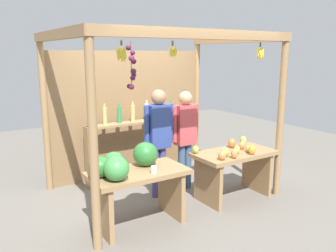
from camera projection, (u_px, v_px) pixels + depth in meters
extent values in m
plane|color=slate|center=(161.00, 191.00, 5.54)|extent=(12.00, 12.00, 0.00)
cylinder|color=#99754C|center=(93.00, 143.00, 3.67)|extent=(0.10, 0.10, 2.42)
cylinder|color=#99754C|center=(281.00, 117.00, 5.19)|extent=(0.10, 0.10, 2.42)
cylinder|color=#99754C|center=(45.00, 115.00, 5.38)|extent=(0.10, 0.10, 2.42)
cylinder|color=#99754C|center=(197.00, 101.00, 6.90)|extent=(0.10, 0.10, 2.42)
cube|color=#99754C|center=(205.00, 34.00, 4.20)|extent=(3.00, 0.12, 0.12)
cube|color=#99754C|center=(59.00, 34.00, 4.29)|extent=(0.12, 2.17, 0.12)
cube|color=#99754C|center=(235.00, 39.00, 5.81)|extent=(0.12, 2.17, 0.12)
cube|color=olive|center=(130.00, 114.00, 6.19)|extent=(2.90, 0.04, 2.18)
cylinder|color=brown|center=(260.00, 45.00, 4.81)|extent=(0.02, 0.02, 0.06)
ellipsoid|color=yellow|center=(262.00, 55.00, 4.85)|extent=(0.04, 0.09, 0.15)
ellipsoid|color=yellow|center=(260.00, 52.00, 4.86)|extent=(0.07, 0.06, 0.15)
ellipsoid|color=yellow|center=(258.00, 54.00, 4.84)|extent=(0.06, 0.06, 0.15)
ellipsoid|color=yellow|center=(258.00, 53.00, 4.82)|extent=(0.04, 0.08, 0.15)
ellipsoid|color=yellow|center=(261.00, 54.00, 4.79)|extent=(0.07, 0.06, 0.15)
ellipsoid|color=yellow|center=(263.00, 53.00, 4.81)|extent=(0.06, 0.05, 0.15)
cylinder|color=brown|center=(121.00, 43.00, 3.84)|extent=(0.02, 0.02, 0.06)
ellipsoid|color=yellow|center=(124.00, 54.00, 3.88)|extent=(0.04, 0.08, 0.15)
ellipsoid|color=yellow|center=(123.00, 56.00, 3.90)|extent=(0.07, 0.08, 0.15)
ellipsoid|color=yellow|center=(120.00, 53.00, 3.89)|extent=(0.08, 0.04, 0.15)
ellipsoid|color=yellow|center=(119.00, 54.00, 3.87)|extent=(0.08, 0.08, 0.15)
ellipsoid|color=yellow|center=(118.00, 53.00, 3.83)|extent=(0.04, 0.09, 0.15)
ellipsoid|color=yellow|center=(121.00, 54.00, 3.82)|extent=(0.06, 0.06, 0.15)
ellipsoid|color=yellow|center=(123.00, 55.00, 3.84)|extent=(0.08, 0.04, 0.15)
ellipsoid|color=yellow|center=(125.00, 54.00, 3.85)|extent=(0.08, 0.08, 0.15)
cylinder|color=brown|center=(173.00, 43.00, 4.16)|extent=(0.02, 0.02, 0.06)
ellipsoid|color=yellow|center=(176.00, 52.00, 4.20)|extent=(0.04, 0.06, 0.11)
ellipsoid|color=yellow|center=(173.00, 52.00, 4.20)|extent=(0.06, 0.06, 0.11)
ellipsoid|color=yellow|center=(171.00, 51.00, 4.19)|extent=(0.07, 0.05, 0.11)
ellipsoid|color=yellow|center=(171.00, 53.00, 4.18)|extent=(0.04, 0.06, 0.11)
ellipsoid|color=yellow|center=(171.00, 51.00, 4.14)|extent=(0.04, 0.05, 0.11)
ellipsoid|color=yellow|center=(173.00, 53.00, 4.16)|extent=(0.06, 0.04, 0.11)
ellipsoid|color=yellow|center=(175.00, 51.00, 4.17)|extent=(0.06, 0.06, 0.11)
cylinder|color=#4C422D|center=(131.00, 64.00, 4.16)|extent=(0.01, 0.01, 0.55)
sphere|color=#47142D|center=(128.00, 48.00, 4.13)|extent=(0.07, 0.07, 0.07)
sphere|color=#511938|center=(133.00, 53.00, 4.11)|extent=(0.06, 0.06, 0.06)
sphere|color=#601E42|center=(132.00, 58.00, 4.13)|extent=(0.07, 0.07, 0.07)
sphere|color=#511938|center=(134.00, 61.00, 4.14)|extent=(0.07, 0.07, 0.07)
sphere|color=#511938|center=(133.00, 71.00, 4.16)|extent=(0.07, 0.07, 0.07)
sphere|color=#511938|center=(133.00, 78.00, 4.17)|extent=(0.07, 0.07, 0.07)
sphere|color=#511938|center=(134.00, 75.00, 4.17)|extent=(0.06, 0.06, 0.06)
sphere|color=#511938|center=(132.00, 87.00, 4.23)|extent=(0.06, 0.06, 0.06)
sphere|color=#47142D|center=(129.00, 86.00, 4.22)|extent=(0.06, 0.06, 0.06)
sphere|color=#601E42|center=(131.00, 87.00, 4.18)|extent=(0.06, 0.06, 0.06)
cube|color=#99754C|center=(138.00, 173.00, 4.34)|extent=(1.22, 0.64, 0.06)
cube|color=#99754C|center=(102.00, 209.00, 4.15)|extent=(0.06, 0.58, 0.65)
cube|color=#99754C|center=(171.00, 192.00, 4.66)|extent=(0.06, 0.58, 0.65)
ellipsoid|color=#2D7533|center=(100.00, 167.00, 4.08)|extent=(0.34, 0.34, 0.25)
ellipsoid|color=#38843D|center=(114.00, 161.00, 4.30)|extent=(0.36, 0.36, 0.24)
ellipsoid|color=#2D7533|center=(145.00, 154.00, 4.50)|extent=(0.37, 0.37, 0.31)
ellipsoid|color=#429347|center=(116.00, 169.00, 3.97)|extent=(0.33, 0.33, 0.28)
cylinder|color=white|center=(154.00, 170.00, 4.24)|extent=(0.07, 0.07, 0.09)
cube|color=#99754C|center=(234.00, 154.00, 5.17)|extent=(1.22, 0.64, 0.06)
cube|color=#99754C|center=(208.00, 183.00, 4.99)|extent=(0.06, 0.58, 0.65)
cube|color=#99754C|center=(257.00, 171.00, 5.50)|extent=(0.06, 0.58, 0.65)
ellipsoid|color=#A8B24C|center=(196.00, 150.00, 5.06)|extent=(0.13, 0.13, 0.12)
ellipsoid|color=#A8B24C|center=(225.00, 152.00, 4.91)|extent=(0.10, 0.10, 0.13)
ellipsoid|color=#E07F47|center=(222.00, 156.00, 4.75)|extent=(0.14, 0.14, 0.12)
ellipsoid|color=#B79E47|center=(249.00, 149.00, 5.14)|extent=(0.10, 0.10, 0.10)
ellipsoid|color=#E07F47|center=(234.00, 154.00, 4.83)|extent=(0.12, 0.12, 0.13)
ellipsoid|color=gold|center=(252.00, 150.00, 5.00)|extent=(0.11, 0.11, 0.15)
ellipsoid|color=#A8B24C|center=(243.00, 140.00, 5.56)|extent=(0.14, 0.14, 0.14)
ellipsoid|color=#CC7038|center=(232.00, 143.00, 5.37)|extent=(0.17, 0.17, 0.14)
ellipsoid|color=#A8B24C|center=(237.00, 150.00, 5.06)|extent=(0.11, 0.11, 0.12)
ellipsoid|color=#E07F47|center=(242.00, 145.00, 5.29)|extent=(0.14, 0.14, 0.12)
cube|color=#99754C|center=(88.00, 157.00, 5.61)|extent=(0.05, 0.20, 1.00)
cube|color=#99754C|center=(185.00, 142.00, 6.60)|extent=(0.05, 0.20, 1.00)
cube|color=#99754C|center=(140.00, 122.00, 6.01)|extent=(1.89, 0.22, 0.04)
cylinder|color=gold|center=(90.00, 118.00, 5.52)|extent=(0.08, 0.08, 0.27)
cylinder|color=gold|center=(90.00, 108.00, 5.48)|extent=(0.04, 0.04, 0.06)
cylinder|color=#D8B266|center=(105.00, 116.00, 5.64)|extent=(0.06, 0.06, 0.29)
cylinder|color=#D8B266|center=(104.00, 105.00, 5.60)|extent=(0.03, 0.03, 0.06)
cylinder|color=#338C4C|center=(119.00, 115.00, 5.78)|extent=(0.07, 0.07, 0.27)
cylinder|color=#338C4C|center=(119.00, 105.00, 5.74)|extent=(0.03, 0.03, 0.06)
cylinder|color=#D8B266|center=(133.00, 113.00, 5.90)|extent=(0.07, 0.07, 0.28)
cylinder|color=#D8B266|center=(133.00, 103.00, 5.87)|extent=(0.03, 0.03, 0.06)
cylinder|color=silver|center=(147.00, 112.00, 6.04)|extent=(0.07, 0.07, 0.28)
cylinder|color=silver|center=(147.00, 102.00, 6.01)|extent=(0.03, 0.03, 0.06)
cylinder|color=gold|center=(159.00, 110.00, 6.17)|extent=(0.08, 0.08, 0.29)
cylinder|color=gold|center=(159.00, 100.00, 6.13)|extent=(0.03, 0.03, 0.06)
cylinder|color=#338C4C|center=(171.00, 110.00, 6.31)|extent=(0.07, 0.07, 0.25)
cylinder|color=#338C4C|center=(171.00, 102.00, 6.28)|extent=(0.03, 0.03, 0.06)
cylinder|color=#D8B266|center=(182.00, 109.00, 6.44)|extent=(0.07, 0.07, 0.28)
cylinder|color=#D8B266|center=(183.00, 99.00, 6.40)|extent=(0.03, 0.03, 0.06)
cylinder|color=#45417D|center=(155.00, 173.00, 5.26)|extent=(0.11, 0.11, 0.76)
cylinder|color=#45417D|center=(162.00, 171.00, 5.32)|extent=(0.11, 0.11, 0.76)
cube|color=#2D428C|center=(159.00, 126.00, 5.15)|extent=(0.32, 0.19, 0.64)
cylinder|color=#2D428C|center=(147.00, 126.00, 5.03)|extent=(0.08, 0.08, 0.58)
cylinder|color=#2D428C|center=(170.00, 123.00, 5.24)|extent=(0.08, 0.08, 0.58)
sphere|color=#997051|center=(159.00, 97.00, 5.06)|extent=(0.22, 0.22, 0.22)
cylinder|color=#3D597C|center=(182.00, 167.00, 5.57)|extent=(0.11, 0.11, 0.73)
cylinder|color=#3D597C|center=(188.00, 166.00, 5.63)|extent=(0.11, 0.11, 0.73)
cube|color=#BF474C|center=(185.00, 125.00, 5.46)|extent=(0.32, 0.19, 0.62)
cylinder|color=#BF474C|center=(174.00, 124.00, 5.35)|extent=(0.08, 0.08, 0.56)
cylinder|color=#BF474C|center=(196.00, 121.00, 5.56)|extent=(0.08, 0.08, 0.56)
sphere|color=tan|center=(185.00, 98.00, 5.37)|extent=(0.21, 0.21, 0.21)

